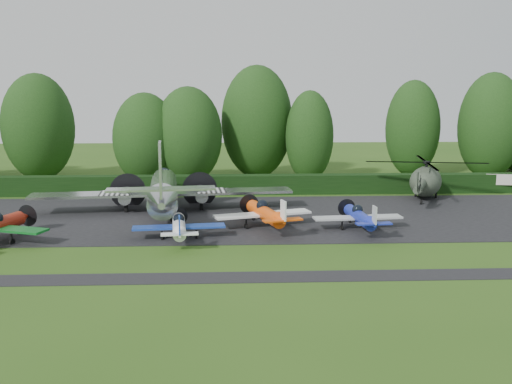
{
  "coord_description": "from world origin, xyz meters",
  "views": [
    {
      "loc": [
        0.58,
        -37.66,
        10.74
      ],
      "look_at": [
        2.59,
        8.2,
        2.5
      ],
      "focal_mm": 40.0,
      "sensor_mm": 36.0,
      "label": 1
    }
  ],
  "objects_px": {
    "helicopter": "(426,179)",
    "light_plane_blue": "(359,217)",
    "light_plane_orange": "(265,213)",
    "transport_plane": "(163,192)",
    "sign_board": "(504,181)",
    "light_plane_white": "(179,226)"
  },
  "relations": [
    {
      "from": "light_plane_orange",
      "to": "helicopter",
      "type": "distance_m",
      "value": 20.27
    },
    {
      "from": "light_plane_blue",
      "to": "helicopter",
      "type": "bearing_deg",
      "value": 57.85
    },
    {
      "from": "light_plane_blue",
      "to": "light_plane_white",
      "type": "bearing_deg",
      "value": -165.48
    },
    {
      "from": "light_plane_white",
      "to": "light_plane_blue",
      "type": "distance_m",
      "value": 13.85
    },
    {
      "from": "transport_plane",
      "to": "sign_board",
      "type": "xyz_separation_m",
      "value": [
        34.49,
        8.86,
        -0.68
      ]
    },
    {
      "from": "light_plane_orange",
      "to": "sign_board",
      "type": "xyz_separation_m",
      "value": [
        25.92,
        14.29,
        0.13
      ]
    },
    {
      "from": "light_plane_orange",
      "to": "helicopter",
      "type": "bearing_deg",
      "value": 51.31
    },
    {
      "from": "transport_plane",
      "to": "sign_board",
      "type": "distance_m",
      "value": 35.62
    },
    {
      "from": "transport_plane",
      "to": "light_plane_white",
      "type": "bearing_deg",
      "value": -70.3
    },
    {
      "from": "light_plane_orange",
      "to": "light_plane_blue",
      "type": "height_order",
      "value": "light_plane_orange"
    },
    {
      "from": "light_plane_orange",
      "to": "helicopter",
      "type": "height_order",
      "value": "helicopter"
    },
    {
      "from": "helicopter",
      "to": "sign_board",
      "type": "distance_m",
      "value": 9.69
    },
    {
      "from": "helicopter",
      "to": "light_plane_blue",
      "type": "bearing_deg",
      "value": -151.74
    },
    {
      "from": "transport_plane",
      "to": "light_plane_orange",
      "type": "distance_m",
      "value": 10.18
    },
    {
      "from": "transport_plane",
      "to": "sign_board",
      "type": "bearing_deg",
      "value": 20.26
    },
    {
      "from": "light_plane_white",
      "to": "light_plane_blue",
      "type": "xyz_separation_m",
      "value": [
        13.65,
        2.32,
        0.04
      ]
    },
    {
      "from": "light_plane_white",
      "to": "sign_board",
      "type": "distance_m",
      "value": 36.82
    },
    {
      "from": "light_plane_blue",
      "to": "sign_board",
      "type": "height_order",
      "value": "light_plane_blue"
    },
    {
      "from": "light_plane_blue",
      "to": "helicopter",
      "type": "height_order",
      "value": "helicopter"
    },
    {
      "from": "transport_plane",
      "to": "light_plane_blue",
      "type": "relative_size",
      "value": 3.15
    },
    {
      "from": "light_plane_orange",
      "to": "helicopter",
      "type": "relative_size",
      "value": 0.59
    },
    {
      "from": "light_plane_blue",
      "to": "light_plane_orange",
      "type": "bearing_deg",
      "value": 177.1
    }
  ]
}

